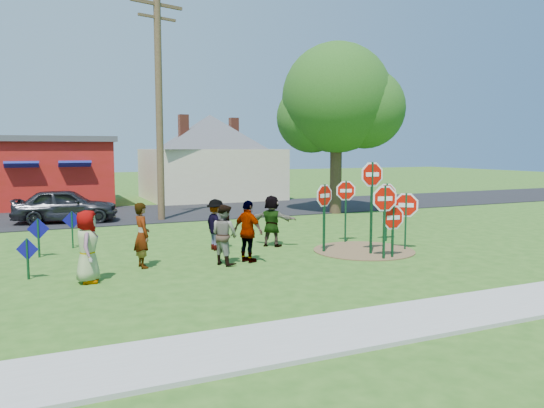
{
  "coord_description": "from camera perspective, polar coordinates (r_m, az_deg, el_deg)",
  "views": [
    {
      "loc": [
        -5.0,
        -14.93,
        3.25
      ],
      "look_at": [
        1.95,
        0.46,
        1.47
      ],
      "focal_mm": 35.0,
      "sensor_mm": 36.0,
      "label": 1
    }
  ],
  "objects": [
    {
      "name": "blue_diamond_b",
      "position": [
        14.51,
        -24.81,
        -4.91
      ],
      "size": [
        0.52,
        0.25,
        1.04
      ],
      "rotation": [
        0.0,
        0.0,
        -0.43
      ],
      "color": "#113E21",
      "rests_on": "ground"
    },
    {
      "name": "stop_sign_f",
      "position": [
        17.41,
        14.21,
        -0.45
      ],
      "size": [
        0.88,
        0.63,
        1.98
      ],
      "rotation": [
        0.0,
        0.0,
        -0.61
      ],
      "color": "#113E21",
      "rests_on": "ground"
    },
    {
      "name": "stop_sign_d",
      "position": [
        18.91,
        12.23,
        0.65
      ],
      "size": [
        0.96,
        0.17,
        2.16
      ],
      "rotation": [
        0.0,
        0.0,
        -0.16
      ],
      "color": "#113E21",
      "rests_on": "ground"
    },
    {
      "name": "stop_sign_g",
      "position": [
        16.54,
        5.64,
        0.18
      ],
      "size": [
        0.91,
        0.35,
        2.27
      ],
      "rotation": [
        0.0,
        0.0,
        0.35
      ],
      "color": "#113E21",
      "rests_on": "ground"
    },
    {
      "name": "leafy_tree",
      "position": [
        26.81,
        7.23,
        10.62
      ],
      "size": [
        5.93,
        5.41,
        8.43
      ],
      "color": "#382819",
      "rests_on": "ground"
    },
    {
      "name": "person_f",
      "position": [
        17.57,
        -0.01,
        -1.82
      ],
      "size": [
        1.49,
        1.46,
        1.71
      ],
      "primitive_type": "imported",
      "rotation": [
        0.0,
        0.0,
        2.38
      ],
      "color": "#225B3C",
      "rests_on": "ground"
    },
    {
      "name": "sidewalk",
      "position": [
        9.75,
        8.33,
        -13.26
      ],
      "size": [
        22.0,
        1.8,
        0.08
      ],
      "primitive_type": "cube",
      "color": "#9E9E99",
      "rests_on": "ground"
    },
    {
      "name": "stop_sign_e",
      "position": [
        16.06,
        12.88,
        -1.78
      ],
      "size": [
        0.98,
        0.09,
        1.71
      ],
      "rotation": [
        0.0,
        0.0,
        -0.08
      ],
      "color": "#113E21",
      "rests_on": "ground"
    },
    {
      "name": "person_c",
      "position": [
        14.89,
        -5.14,
        -3.29
      ],
      "size": [
        0.92,
        1.01,
        1.69
      ],
      "primitive_type": "imported",
      "rotation": [
        0.0,
        0.0,
        1.98
      ],
      "color": "#93583D",
      "rests_on": "ground"
    },
    {
      "name": "stop_sign_c",
      "position": [
        16.37,
        10.69,
        1.9
      ],
      "size": [
        1.03,
        0.07,
        2.98
      ],
      "rotation": [
        0.0,
        0.0,
        -0.05
      ],
      "color": "#113E21",
      "rests_on": "ground"
    },
    {
      "name": "stop_sign_b",
      "position": [
        18.33,
        7.94,
        0.88
      ],
      "size": [
        0.88,
        0.31,
        2.27
      ],
      "rotation": [
        0.0,
        0.0,
        -0.32
      ],
      "color": "#113E21",
      "rests_on": "ground"
    },
    {
      "name": "utility_pole",
      "position": [
        24.42,
        -12.06,
        10.82
      ],
      "size": [
        2.42,
        0.84,
        10.17
      ],
      "rotation": [
        0.0,
        0.0,
        0.29
      ],
      "color": "#4C3823",
      "rests_on": "ground"
    },
    {
      "name": "red_building",
      "position": [
        32.95,
        -25.21,
        3.2
      ],
      "size": [
        9.4,
        7.69,
        3.9
      ],
      "color": "#9C1A0F",
      "rests_on": "ground"
    },
    {
      "name": "suv",
      "position": [
        24.76,
        -21.31,
        -0.13
      ],
      "size": [
        4.56,
        2.43,
        1.48
      ],
      "primitive_type": "imported",
      "rotation": [
        0.0,
        0.0,
        1.41
      ],
      "color": "#2F2F34",
      "rests_on": "road"
    },
    {
      "name": "road",
      "position": [
        27.09,
        -13.5,
        -1.01
      ],
      "size": [
        120.0,
        7.5,
        0.04
      ],
      "primitive_type": "cube",
      "color": "black",
      "rests_on": "ground"
    },
    {
      "name": "person_e",
      "position": [
        15.11,
        -2.58,
        -2.97
      ],
      "size": [
        0.85,
        1.13,
        1.78
      ],
      "primitive_type": "imported",
      "rotation": [
        0.0,
        0.0,
        2.02
      ],
      "color": "#432C54",
      "rests_on": "ground"
    },
    {
      "name": "person_a",
      "position": [
        13.58,
        -19.25,
        -4.35
      ],
      "size": [
        0.7,
        0.95,
        1.77
      ],
      "primitive_type": "imported",
      "rotation": [
        0.0,
        0.0,
        1.4
      ],
      "color": "#384987",
      "rests_on": "ground"
    },
    {
      "name": "cream_house",
      "position": [
        34.57,
        -6.66,
        5.43
      ],
      "size": [
        9.4,
        9.4,
        6.5
      ],
      "color": "beige",
      "rests_on": "ground"
    },
    {
      "name": "blue_diamond_c",
      "position": [
        17.27,
        -23.83,
        -2.92
      ],
      "size": [
        0.62,
        0.2,
        1.18
      ],
      "rotation": [
        0.0,
        0.0,
        -0.28
      ],
      "color": "#113E21",
      "rests_on": "ground"
    },
    {
      "name": "person_b",
      "position": [
        14.86,
        -13.81,
        -3.28
      ],
      "size": [
        0.5,
        0.7,
        1.79
      ],
      "primitive_type": "imported",
      "rotation": [
        0.0,
        0.0,
        1.69
      ],
      "color": "#2F786D",
      "rests_on": "ground"
    },
    {
      "name": "person_d",
      "position": [
        17.04,
        -6.04,
        -2.22
      ],
      "size": [
        0.73,
        1.12,
        1.64
      ],
      "primitive_type": "imported",
      "rotation": [
        0.0,
        0.0,
        1.69
      ],
      "color": "#343439",
      "rests_on": "ground"
    },
    {
      "name": "dirt_patch",
      "position": [
        17.17,
        9.84,
        -4.94
      ],
      "size": [
        3.2,
        3.2,
        0.03
      ],
      "primitive_type": "cylinder",
      "color": "brown",
      "rests_on": "ground"
    },
    {
      "name": "blue_diamond_d",
      "position": [
        18.44,
        -20.7,
        -2.14
      ],
      "size": [
        0.58,
        0.11,
        1.22
      ],
      "rotation": [
        0.0,
        0.0,
        -0.15
      ],
      "color": "#113E21",
      "rests_on": "ground"
    },
    {
      "name": "ground",
      "position": [
        16.08,
        -5.7,
        -5.68
      ],
      "size": [
        120.0,
        120.0,
        0.0
      ],
      "primitive_type": "plane",
      "color": "#295418",
      "rests_on": "ground"
    },
    {
      "name": "stop_sign_a",
      "position": [
        15.73,
        12.02,
        -0.15
      ],
      "size": [
        1.02,
        0.2,
        2.32
      ],
      "rotation": [
        0.0,
        0.0,
        -0.18
      ],
      "color": "#113E21",
      "rests_on": "ground"
    }
  ]
}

